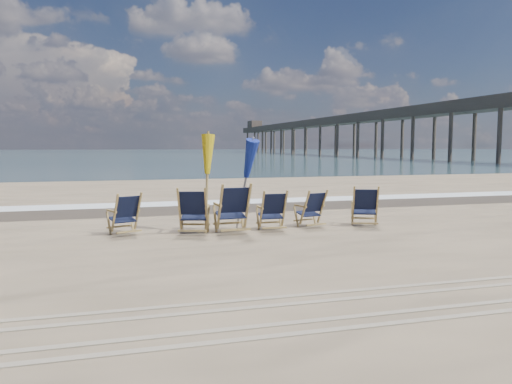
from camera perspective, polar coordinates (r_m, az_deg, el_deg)
ocean at (r=135.98m, az=-14.63°, el=4.36°), size 400.00×400.00×0.00m
surf_foam at (r=16.60m, az=-5.74°, el=-1.20°), size 200.00×1.40×0.01m
wet_sand_strip at (r=15.13m, az=-4.75°, el=-1.83°), size 200.00×2.60×0.00m
tire_tracks at (r=6.18m, az=13.04°, el=-12.49°), size 80.00×1.30×0.01m
beach_chair_0 at (r=10.92m, az=-13.32°, el=-2.33°), size 0.78×0.82×0.91m
beach_chair_1 at (r=10.58m, az=-5.70°, el=-2.15°), size 0.83×0.89×1.02m
beach_chair_2 at (r=10.71m, az=-0.94°, el=-1.83°), size 0.74×0.83×1.10m
beach_chair_3 at (r=11.04m, az=3.28°, el=-2.09°), size 0.61×0.68×0.92m
beach_chair_4 at (r=11.65m, az=7.61°, el=-1.82°), size 0.69×0.75×0.89m
beach_chair_5 at (r=11.86m, az=13.68°, el=-1.60°), size 0.84×0.88×0.97m
umbrella_yellow at (r=10.78m, az=-5.67°, el=3.75°), size 0.30×0.30×2.11m
umbrella_blue at (r=11.02m, az=-1.39°, el=3.77°), size 0.30×0.30×2.10m
fishing_pier at (r=91.61m, az=10.79°, el=6.96°), size 4.40×140.00×9.30m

